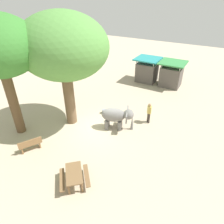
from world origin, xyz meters
TOP-DOWN VIEW (x-y plane):
  - ground_plane at (0.00, 0.00)m, footprint 60.00×60.00m
  - elephant at (1.26, 0.70)m, footprint 2.30×1.80m
  - person_handler at (2.98, 2.50)m, footprint 0.38×0.39m
  - shade_tree_main at (-2.10, -0.24)m, footprint 5.92×5.42m
  - wooden_bench at (-2.26, -4.02)m, footprint 1.03×1.42m
  - picnic_table_near at (1.70, -4.68)m, footprint 2.10×2.11m
  - market_stall_teal at (-0.09, 9.99)m, footprint 2.50×2.50m
  - market_stall_green at (2.51, 9.99)m, footprint 2.50×2.50m
  - feed_bucket at (-0.60, 1.98)m, footprint 0.36×0.36m

SIDE VIEW (x-z plane):
  - ground_plane at x=0.00m, z-range 0.00..0.00m
  - feed_bucket at x=-0.60m, z-range 0.00..0.32m
  - wooden_bench at x=-2.26m, z-range 0.03..0.91m
  - picnic_table_near at x=1.70m, z-range 0.20..0.98m
  - person_handler at x=2.98m, z-range 0.14..1.76m
  - elephant at x=1.26m, z-range 0.22..1.82m
  - market_stall_teal at x=-0.09m, z-range -0.12..2.40m
  - market_stall_green at x=2.51m, z-range -0.12..2.40m
  - shade_tree_main at x=-2.10m, z-range 1.69..9.38m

